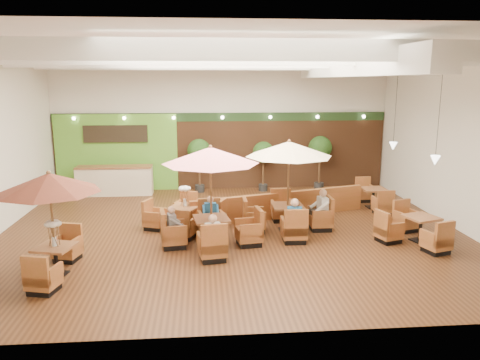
{
  "coord_description": "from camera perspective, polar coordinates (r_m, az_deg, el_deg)",
  "views": [
    {
      "loc": [
        -0.88,
        -13.72,
        4.54
      ],
      "look_at": [
        0.3,
        0.5,
        1.5
      ],
      "focal_mm": 35.0,
      "sensor_mm": 36.0,
      "label": 1
    }
  ],
  "objects": [
    {
      "name": "diner_3",
      "position": [
        13.4,
        6.64,
        -4.38
      ],
      "size": [
        0.43,
        0.36,
        0.84
      ],
      "rotation": [
        0.0,
        0.0,
        -0.12
      ],
      "color": "#23629B",
      "rests_on": "ground"
    },
    {
      "name": "service_counter",
      "position": [
        19.55,
        -15.01,
        -0.07
      ],
      "size": [
        3.0,
        0.75,
        1.18
      ],
      "color": "beige",
      "rests_on": "ground"
    },
    {
      "name": "table_4",
      "position": [
        14.35,
        20.14,
        -5.71
      ],
      "size": [
        1.85,
        2.65,
        0.94
      ],
      "rotation": [
        0.0,
        0.0,
        0.3
      ],
      "color": "brown",
      "rests_on": "ground"
    },
    {
      "name": "diner_1",
      "position": [
        14.03,
        -3.6,
        -3.78
      ],
      "size": [
        0.35,
        0.28,
        0.71
      ],
      "rotation": [
        0.0,
        0.0,
        3.18
      ],
      "color": "#23629B",
      "rests_on": "ground"
    },
    {
      "name": "topiary_1",
      "position": [
        19.43,
        2.87,
        3.15
      ],
      "size": [
        0.9,
        0.9,
        2.08
      ],
      "color": "black",
      "rests_on": "ground"
    },
    {
      "name": "diner_4",
      "position": [
        14.61,
        9.84,
        -3.11
      ],
      "size": [
        0.37,
        0.43,
        0.83
      ],
      "rotation": [
        0.0,
        0.0,
        1.73
      ],
      "color": "white",
      "rests_on": "ground"
    },
    {
      "name": "room",
      "position": [
        15.01,
        -0.43,
        8.54
      ],
      "size": [
        14.04,
        14.0,
        5.52
      ],
      "color": "#381E0F",
      "rests_on": "ground"
    },
    {
      "name": "table_1",
      "position": [
        12.72,
        -3.58,
        0.14
      ],
      "size": [
        2.87,
        2.87,
        2.85
      ],
      "rotation": [
        0.0,
        0.0,
        0.15
      ],
      "color": "brown",
      "rests_on": "ground"
    },
    {
      "name": "table_0",
      "position": [
        11.6,
        -22.1,
        -1.93
      ],
      "size": [
        2.34,
        2.59,
        2.54
      ],
      "rotation": [
        0.0,
        0.0,
        -0.25
      ],
      "color": "brown",
      "rests_on": "ground"
    },
    {
      "name": "diner_0",
      "position": [
        12.02,
        -3.39,
        -6.37
      ],
      "size": [
        0.43,
        0.39,
        0.78
      ],
      "rotation": [
        0.0,
        0.0,
        0.32
      ],
      "color": "white",
      "rests_on": "ground"
    },
    {
      "name": "diner_2",
      "position": [
        13.04,
        -8.12,
        -5.09
      ],
      "size": [
        0.34,
        0.39,
        0.72
      ],
      "rotation": [
        0.0,
        0.0,
        4.95
      ],
      "color": "gray",
      "rests_on": "ground"
    },
    {
      "name": "table_3",
      "position": [
        14.71,
        -6.7,
        -4.32
      ],
      "size": [
        2.65,
        2.65,
        1.51
      ],
      "rotation": [
        0.0,
        0.0,
        -0.39
      ],
      "color": "brown",
      "rests_on": "ground"
    },
    {
      "name": "topiary_0",
      "position": [
        19.24,
        -5.01,
        3.34
      ],
      "size": [
        0.95,
        0.95,
        2.22
      ],
      "color": "black",
      "rests_on": "ground"
    },
    {
      "name": "topiary_2",
      "position": [
        19.86,
        9.73,
        3.64
      ],
      "size": [
        0.98,
        0.98,
        2.29
      ],
      "color": "black",
      "rests_on": "ground"
    },
    {
      "name": "booth_divider",
      "position": [
        15.79,
        4.99,
        -3.08
      ],
      "size": [
        6.11,
        2.03,
        0.88
      ],
      "primitive_type": "cube",
      "rotation": [
        0.0,
        0.0,
        0.3
      ],
      "color": "brown",
      "rests_on": "ground"
    },
    {
      "name": "table_2",
      "position": [
        14.13,
        5.93,
        1.22
      ],
      "size": [
        2.75,
        2.75,
        2.83
      ],
      "rotation": [
        0.0,
        0.0,
        -0.01
      ],
      "color": "brown",
      "rests_on": "ground"
    },
    {
      "name": "table_5",
      "position": [
        17.69,
        15.93,
        -2.16
      ],
      "size": [
        0.83,
        2.43,
        0.91
      ],
      "rotation": [
        0.0,
        0.0,
        0.01
      ],
      "color": "brown",
      "rests_on": "ground"
    }
  ]
}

